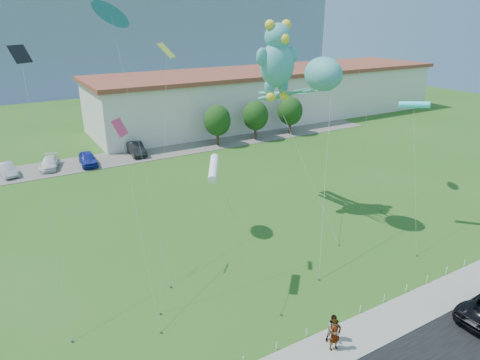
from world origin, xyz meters
name	(u,v)px	position (x,y,z in m)	size (l,w,h in m)	color
ground	(332,306)	(0.00, 0.00, 0.00)	(160.00, 160.00, 0.00)	#275818
sidewalk	(366,332)	(0.00, -2.75, 0.05)	(80.00, 2.50, 0.10)	gray
parking_strip	(144,154)	(0.00, 35.00, 0.03)	(70.00, 6.00, 0.06)	#59544C
hill_ridge	(41,31)	(0.00, 120.00, 12.50)	(160.00, 50.00, 25.00)	slate
warehouse	(274,94)	(26.00, 44.00, 4.12)	(61.00, 15.00, 8.20)	beige
rope_fence	(348,314)	(0.00, -1.30, 0.25)	(26.05, 0.05, 0.50)	white
tree_near	(217,121)	(10.00, 34.00, 3.39)	(3.60, 3.60, 5.47)	#3F2B19
tree_mid	(256,116)	(16.00, 34.00, 3.39)	(3.60, 3.60, 5.47)	#3F2B19
tree_far	(290,111)	(22.00, 34.00, 3.39)	(3.60, 3.60, 5.47)	#3F2B19
pedestrian_left	(335,334)	(-2.43, -2.84, 1.02)	(0.67, 0.44, 1.83)	gray
pedestrian_right	(334,328)	(-2.07, -2.35, 0.90)	(0.78, 0.61, 1.61)	gray
parked_car_silver	(7,169)	(-15.32, 35.14, 0.72)	(1.40, 4.02, 1.32)	silver
parked_car_white	(50,163)	(-10.98, 35.23, 0.69)	(1.77, 4.37, 1.27)	white
parked_car_blue	(88,159)	(-6.94, 34.23, 0.81)	(1.77, 4.39, 1.50)	#1B2796
parked_car_black	(136,149)	(-0.85, 35.27, 0.83)	(1.63, 4.66, 1.54)	black
octopus_kite	(310,83)	(5.94, 10.49, 11.48)	(6.19, 13.76, 13.58)	teal
teddy_bear_kite	(277,59)	(4.61, 13.01, 13.19)	(3.86, 9.08, 16.09)	teal
small_kite_black	(27,90)	(-13.71, 11.00, 12.47)	(1.29, 7.99, 14.77)	black
small_kite_yellow	(166,85)	(-6.70, 8.01, 12.64)	(3.59, 4.77, 14.91)	#BAD432
small_kite_blue	(112,21)	(-7.59, 14.82, 16.03)	(1.80, 9.11, 17.11)	blue
small_kite_pink	(124,149)	(-9.15, 9.10, 8.89)	(1.40, 7.63, 10.45)	#FD3860
small_kite_cyan	(414,106)	(12.01, 5.44, 9.98)	(3.16, 5.43, 10.51)	#37F7FB
small_kite_white	(214,169)	(-5.06, 5.31, 8.02)	(2.19, 5.68, 8.52)	white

